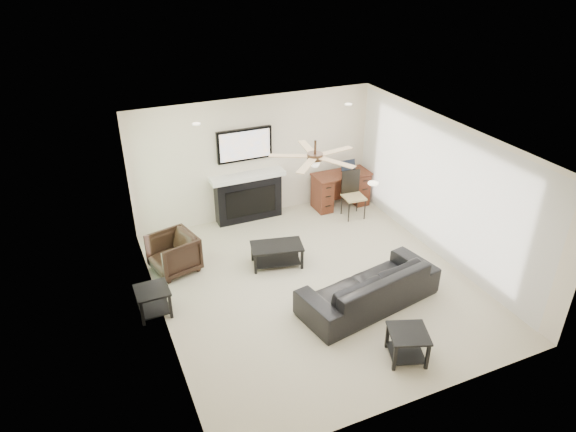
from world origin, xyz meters
name	(u,v)px	position (x,y,z in m)	size (l,w,h in m)	color
room_shell	(325,189)	(0.19, 0.08, 1.68)	(5.50, 5.54, 2.52)	beige
sofa	(369,286)	(0.54, -0.82, 0.33)	(2.29, 0.89, 0.67)	black
armchair	(174,253)	(-2.06, 1.33, 0.34)	(0.73, 0.75, 0.68)	black
coffee_table	(277,255)	(-0.36, 0.78, 0.20)	(0.90, 0.50, 0.40)	black
end_table_near	(407,345)	(0.39, -2.07, 0.23)	(0.52, 0.52, 0.45)	black
end_table_left	(154,301)	(-2.61, 0.28, 0.23)	(0.50, 0.50, 0.45)	black
fireplace_unit	(248,176)	(-0.23, 2.58, 0.95)	(1.52, 0.34, 1.91)	black
desk	(341,190)	(1.78, 2.36, 0.38)	(1.22, 0.56, 0.76)	#3A1B0E
desk_chair	(354,196)	(1.78, 1.81, 0.48)	(0.42, 0.44, 0.97)	black
laptop	(351,167)	(1.98, 2.34, 0.88)	(0.33, 0.24, 0.23)	black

